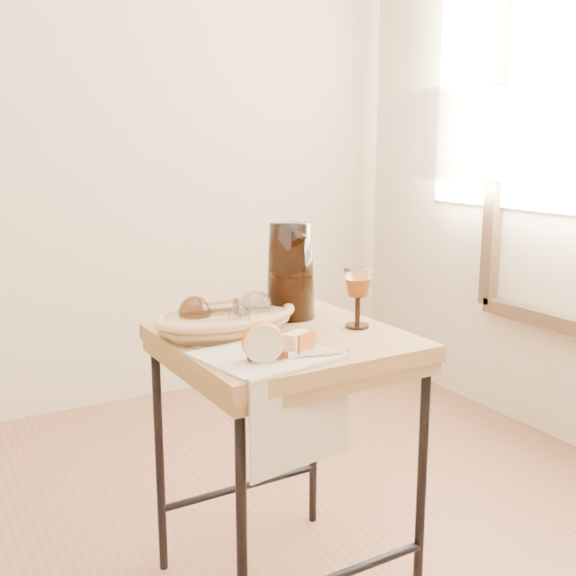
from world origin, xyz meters
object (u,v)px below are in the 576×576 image
side_table (284,466)px  bread_basket (227,321)px  goblet_lying_a (213,311)px  wine_goblet (358,298)px  apple_half (262,341)px  goblet_lying_b (249,310)px  pitcher (290,271)px  table_knife (294,353)px  tea_towel (265,355)px

side_table → bread_basket: 0.41m
side_table → goblet_lying_a: bearing=142.0°
wine_goblet → apple_half: size_ratio=1.71×
goblet_lying_a → wine_goblet: size_ratio=0.84×
side_table → goblet_lying_b: goblet_lying_b is taller
pitcher → table_knife: (-0.18, -0.33, -0.11)m
apple_half → table_knife: size_ratio=0.41×
apple_half → goblet_lying_a: bearing=104.9°
tea_towel → goblet_lying_b: goblet_lying_b is taller
side_table → wine_goblet: size_ratio=4.51×
pitcher → apple_half: (-0.25, -0.32, -0.08)m
goblet_lying_a → pitcher: (0.24, 0.03, 0.08)m
tea_towel → pitcher: size_ratio=0.91×
side_table → goblet_lying_b: bearing=128.6°
bread_basket → apple_half: bearing=-110.6°
goblet_lying_b → apple_half: 0.27m
goblet_lying_a → bread_basket: bearing=167.1°
side_table → tea_towel: size_ratio=2.63×
side_table → bread_basket: (-0.11, 0.10, 0.38)m
pitcher → table_knife: bearing=-133.0°
goblet_lying_a → wine_goblet: (0.34, -0.15, 0.03)m
goblet_lying_b → table_knife: 0.27m
wine_goblet → side_table: bearing=169.2°
pitcher → wine_goblet: bearing=-76.2°
side_table → goblet_lying_b: 0.42m
goblet_lying_a → table_knife: bearing=115.5°
bread_basket → wine_goblet: (0.30, -0.13, 0.05)m
tea_towel → goblet_lying_b: (0.06, 0.22, 0.05)m
goblet_lying_b → pitcher: (0.16, 0.06, 0.08)m
goblet_lying_a → goblet_lying_b: bearing=170.0°
side_table → goblet_lying_a: (-0.14, 0.11, 0.41)m
side_table → apple_half: apple_half is taller
pitcher → wine_goblet: size_ratio=1.89×
side_table → wine_goblet: 0.47m
wine_goblet → goblet_lying_a: bearing=156.2°
goblet_lying_b → wine_goblet: (0.25, -0.11, 0.03)m
side_table → goblet_lying_b: (-0.06, 0.08, 0.41)m
wine_goblet → apple_half: wine_goblet is taller
table_knife → bread_basket: bearing=112.3°
bread_basket → apple_half: apple_half is taller
goblet_lying_a → wine_goblet: wine_goblet is taller
side_table → goblet_lying_a: 0.44m
side_table → pitcher: pitcher is taller
side_table → table_knife: size_ratio=3.18×
bread_basket → side_table: bearing=-52.9°
apple_half → goblet_lying_b: bearing=86.9°
bread_basket → table_knife: size_ratio=1.56×
goblet_lying_b → wine_goblet: wine_goblet is taller
tea_towel → apple_half: (-0.03, -0.04, 0.05)m
apple_half → side_table: bearing=66.4°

